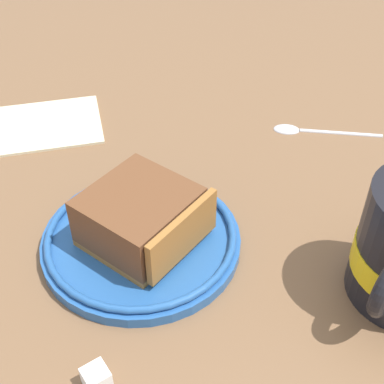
{
  "coord_description": "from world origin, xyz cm",
  "views": [
    {
      "loc": [
        2.15,
        -32.4,
        34.56
      ],
      "look_at": [
        0.44,
        3.98,
        3.0
      ],
      "focal_mm": 49.75,
      "sensor_mm": 36.0,
      "label": 1
    }
  ],
  "objects_px": {
    "cake_slice": "(142,217)",
    "folded_napkin": "(46,124)",
    "sugar_cube": "(96,378)",
    "teaspoon": "(304,128)",
    "small_plate": "(141,238)"
  },
  "relations": [
    {
      "from": "cake_slice",
      "to": "folded_napkin",
      "type": "distance_m",
      "value": 0.23
    },
    {
      "from": "cake_slice",
      "to": "sugar_cube",
      "type": "xyz_separation_m",
      "value": [
        -0.02,
        -0.13,
        -0.03
      ]
    },
    {
      "from": "teaspoon",
      "to": "sugar_cube",
      "type": "distance_m",
      "value": 0.37
    },
    {
      "from": "folded_napkin",
      "to": "sugar_cube",
      "type": "distance_m",
      "value": 0.34
    },
    {
      "from": "teaspoon",
      "to": "folded_napkin",
      "type": "distance_m",
      "value": 0.3
    },
    {
      "from": "cake_slice",
      "to": "small_plate",
      "type": "bearing_deg",
      "value": 145.29
    },
    {
      "from": "small_plate",
      "to": "cake_slice",
      "type": "height_order",
      "value": "cake_slice"
    },
    {
      "from": "sugar_cube",
      "to": "teaspoon",
      "type": "bearing_deg",
      "value": 60.87
    },
    {
      "from": "cake_slice",
      "to": "teaspoon",
      "type": "xyz_separation_m",
      "value": [
        0.16,
        0.19,
        -0.03
      ]
    },
    {
      "from": "small_plate",
      "to": "teaspoon",
      "type": "bearing_deg",
      "value": 48.47
    },
    {
      "from": "small_plate",
      "to": "sugar_cube",
      "type": "distance_m",
      "value": 0.14
    },
    {
      "from": "teaspoon",
      "to": "folded_napkin",
      "type": "relative_size",
      "value": 0.99
    },
    {
      "from": "folded_napkin",
      "to": "sugar_cube",
      "type": "bearing_deg",
      "value": -69.61
    },
    {
      "from": "folded_napkin",
      "to": "small_plate",
      "type": "bearing_deg",
      "value": -53.81
    },
    {
      "from": "folded_napkin",
      "to": "sugar_cube",
      "type": "relative_size",
      "value": 7.27
    }
  ]
}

